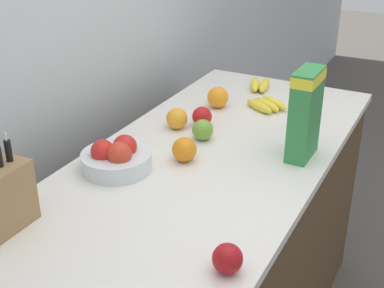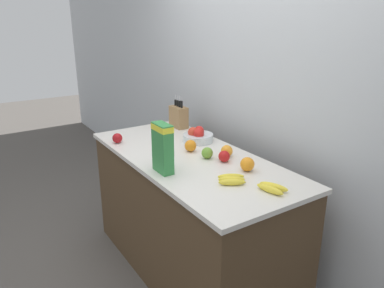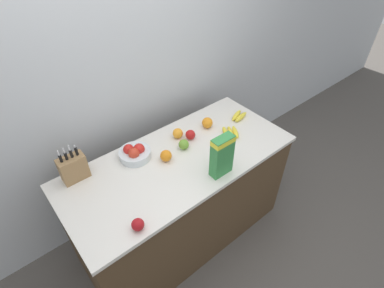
% 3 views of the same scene
% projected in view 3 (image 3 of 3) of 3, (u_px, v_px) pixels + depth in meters
% --- Properties ---
extents(ground_plane, '(14.00, 14.00, 0.00)m').
position_uv_depth(ground_plane, '(182.00, 231.00, 2.74)').
color(ground_plane, '#514C47').
extents(wall_back, '(9.00, 0.06, 2.60)m').
position_uv_depth(wall_back, '(129.00, 79.00, 2.25)').
color(wall_back, silver).
rests_on(wall_back, ground_plane).
extents(counter, '(1.72, 0.77, 0.91)m').
position_uv_depth(counter, '(181.00, 199.00, 2.44)').
color(counter, '#4C3823').
rests_on(counter, ground_plane).
extents(knife_block, '(0.17, 0.10, 0.28)m').
position_uv_depth(knife_block, '(73.00, 168.00, 1.95)').
color(knife_block, '#937047').
rests_on(knife_block, counter).
extents(cereal_box, '(0.16, 0.07, 0.31)m').
position_uv_depth(cereal_box, '(222.00, 154.00, 1.94)').
color(cereal_box, '#338442').
rests_on(cereal_box, counter).
extents(fruit_bowl, '(0.23, 0.23, 0.11)m').
position_uv_depth(fruit_bowl, '(135.00, 153.00, 2.14)').
color(fruit_bowl, silver).
rests_on(fruit_bowl, counter).
extents(banana_bunch_left, '(0.18, 0.19, 0.04)m').
position_uv_depth(banana_bunch_left, '(231.00, 132.00, 2.35)').
color(banana_bunch_left, yellow).
rests_on(banana_bunch_left, counter).
extents(banana_bunch_right, '(0.18, 0.13, 0.04)m').
position_uv_depth(banana_bunch_right, '(239.00, 116.00, 2.52)').
color(banana_bunch_right, yellow).
rests_on(banana_bunch_right, counter).
extents(apple_near_bananas, '(0.08, 0.08, 0.08)m').
position_uv_depth(apple_near_bananas, '(190.00, 135.00, 2.30)').
color(apple_near_bananas, red).
rests_on(apple_near_bananas, counter).
extents(apple_by_knife_block, '(0.07, 0.07, 0.07)m').
position_uv_depth(apple_by_knife_block, '(138.00, 225.00, 1.69)').
color(apple_by_knife_block, '#A31419').
rests_on(apple_by_knife_block, counter).
extents(apple_rear, '(0.08, 0.08, 0.08)m').
position_uv_depth(apple_rear, '(184.00, 144.00, 2.21)').
color(apple_rear, '#6B9E33').
rests_on(apple_rear, counter).
extents(orange_front_left, '(0.08, 0.08, 0.08)m').
position_uv_depth(orange_front_left, '(166.00, 156.00, 2.12)').
color(orange_front_left, orange).
rests_on(orange_front_left, counter).
extents(orange_front_center, '(0.09, 0.09, 0.09)m').
position_uv_depth(orange_front_center, '(207.00, 123.00, 2.41)').
color(orange_front_center, orange).
rests_on(orange_front_center, counter).
extents(orange_near_bowl, '(0.08, 0.08, 0.08)m').
position_uv_depth(orange_near_bowl, '(178.00, 133.00, 2.31)').
color(orange_near_bowl, orange).
rests_on(orange_near_bowl, counter).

